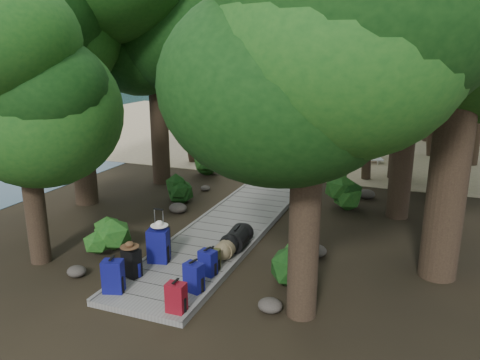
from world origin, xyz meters
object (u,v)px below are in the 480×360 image
at_px(suitcase_on_boardwalk, 160,242).
at_px(lone_suitcase_on_sand, 311,155).
at_px(kayak, 259,141).
at_px(backpack_left_b, 132,261).
at_px(backpack_left_a, 113,275).
at_px(backpack_right_c, 208,261).
at_px(backpack_right_b, 194,276).
at_px(backpack_right_a, 176,296).
at_px(duffel_right_black, 237,238).
at_px(sun_lounger, 374,155).
at_px(backpack_left_c, 158,244).
at_px(backpack_right_d, 212,258).
at_px(duffel_right_khaki, 228,246).

xyz_separation_m(suitcase_on_boardwalk, lone_suitcase_on_sand, (1.06, 10.57, -0.11)).
bearing_deg(kayak, lone_suitcase_on_sand, -63.77).
bearing_deg(backpack_left_b, backpack_left_a, -71.90).
bearing_deg(backpack_right_c, backpack_right_b, -74.59).
distance_m(backpack_right_a, duffel_right_black, 2.97).
distance_m(duffel_right_black, kayak, 12.94).
height_order(kayak, sun_lounger, sun_lounger).
bearing_deg(backpack_left_c, backpack_left_a, -107.60).
relative_size(backpack_right_a, backpack_right_c, 1.04).
bearing_deg(lone_suitcase_on_sand, backpack_right_a, -89.89).
bearing_deg(backpack_left_c, backpack_left_b, -114.02).
bearing_deg(kayak, backpack_left_c, -103.15).
distance_m(backpack_right_a, backpack_right_d, 1.78).
relative_size(backpack_right_a, suitcase_on_boardwalk, 0.92).
xyz_separation_m(backpack_right_c, backpack_right_d, (-0.03, 0.28, -0.05)).
bearing_deg(suitcase_on_boardwalk, duffel_right_black, 22.41).
distance_m(backpack_left_c, sun_lounger, 12.52).
distance_m(backpack_left_c, backpack_right_c, 1.28).
bearing_deg(kayak, sun_lounger, -38.98).
xyz_separation_m(backpack_left_b, duffel_right_khaki, (1.44, 1.68, -0.12)).
relative_size(lone_suitcase_on_sand, sun_lounger, 0.36).
xyz_separation_m(backpack_right_d, lone_suitcase_on_sand, (-0.30, 10.75, -0.02)).
relative_size(backpack_right_c, duffel_right_black, 0.75).
height_order(backpack_right_b, backpack_right_c, backpack_right_b).
bearing_deg(duffel_right_black, backpack_left_b, -130.13).
relative_size(backpack_right_a, backpack_right_b, 0.95).
xyz_separation_m(backpack_right_c, lone_suitcase_on_sand, (-0.33, 11.03, -0.07)).
height_order(backpack_right_d, kayak, backpack_right_d).
xyz_separation_m(backpack_left_a, backpack_right_a, (1.46, -0.19, -0.06)).
distance_m(backpack_left_c, kayak, 13.91).
bearing_deg(backpack_right_c, backpack_right_a, -74.65).
bearing_deg(backpack_left_c, kayak, 86.62).
relative_size(backpack_left_b, duffel_right_khaki, 1.06).
bearing_deg(duffel_right_black, backpack_left_a, -122.39).
xyz_separation_m(suitcase_on_boardwalk, kayak, (-2.23, 13.41, -0.25)).
relative_size(backpack_left_a, backpack_left_b, 1.09).
xyz_separation_m(duffel_right_khaki, kayak, (-3.65, 12.82, -0.13)).
height_order(suitcase_on_boardwalk, kayak, suitcase_on_boardwalk).
distance_m(lone_suitcase_on_sand, sun_lounger, 2.71).
distance_m(duffel_right_black, sun_lounger, 10.94).
height_order(duffel_right_khaki, sun_lounger, sun_lounger).
bearing_deg(lone_suitcase_on_sand, backpack_right_c, -90.07).
height_order(backpack_left_a, backpack_right_d, backpack_left_a).
bearing_deg(duffel_right_khaki, backpack_right_b, -91.38).
xyz_separation_m(backpack_right_b, backpack_right_d, (-0.07, 1.00, -0.08)).
xyz_separation_m(backpack_left_c, backpack_right_a, (1.35, -1.67, -0.11)).
xyz_separation_m(backpack_left_c, kayak, (-2.36, 13.70, -0.33)).
bearing_deg(sun_lounger, backpack_right_d, -119.40).
bearing_deg(kayak, backpack_right_d, -98.12).
height_order(backpack_left_a, backpack_left_b, backpack_left_a).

